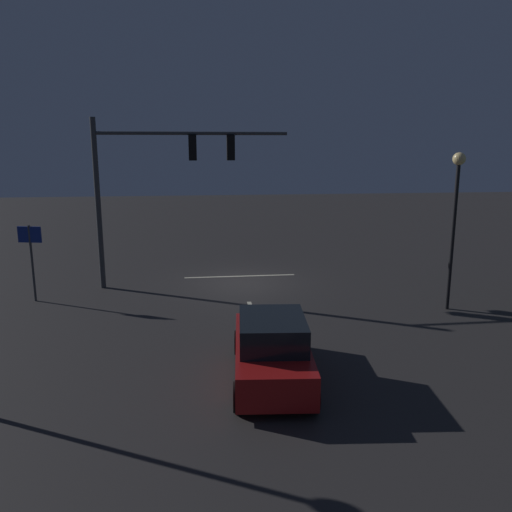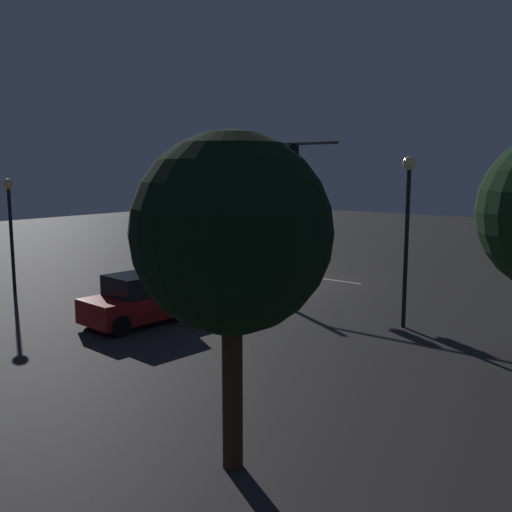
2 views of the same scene
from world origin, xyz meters
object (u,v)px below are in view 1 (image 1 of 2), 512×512
Objects in this scene: street_lamp_left_kerb at (455,203)px; route_sign at (31,247)px; traffic_signal_assembly at (158,170)px; car_approaching at (272,350)px.

route_sign is (15.12, -2.77, -1.75)m from street_lamp_left_kerb.
car_approaching is (-3.27, 9.27, -4.04)m from traffic_signal_assembly.
car_approaching is 11.12m from route_sign.
traffic_signal_assembly is 10.63m from car_approaching.
route_sign reaches higher than car_approaching.
street_lamp_left_kerb is (-7.16, -4.88, 3.06)m from car_approaching.
street_lamp_left_kerb reaches higher than car_approaching.
car_approaching is at bearing 136.15° from route_sign.
traffic_signal_assembly is at bearing -70.56° from car_approaching.
traffic_signal_assembly reaches higher than street_lamp_left_kerb.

